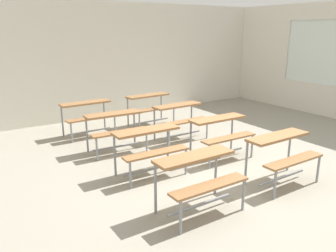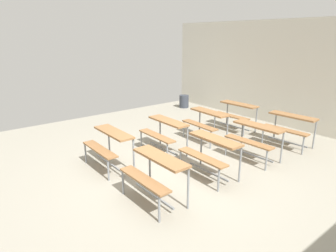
{
  "view_description": "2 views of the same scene",
  "coord_description": "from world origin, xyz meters",
  "px_view_note": "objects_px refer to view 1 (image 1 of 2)",
  "views": [
    {
      "loc": [
        -3.53,
        -3.96,
        2.27
      ],
      "look_at": [
        -0.27,
        1.05,
        0.57
      ],
      "focal_mm": 35.9,
      "sensor_mm": 36.0,
      "label": 1
    },
    {
      "loc": [
        3.9,
        -3.34,
        2.56
      ],
      "look_at": [
        -0.64,
        0.27,
        0.75
      ],
      "focal_mm": 31.21,
      "sensor_mm": 36.0,
      "label": 2
    }
  ],
  "objects_px": {
    "desk_bench_r1c1": "(221,128)",
    "desk_bench_r3c1": "(150,103)",
    "desk_bench_r2c0": "(116,123)",
    "desk_bench_r0c1": "(283,148)",
    "desk_bench_r2c1": "(180,114)",
    "desk_bench_r3c0": "(88,111)",
    "desk_bench_r0c0": "(199,171)",
    "desk_bench_r1c0": "(150,142)"
  },
  "relations": [
    {
      "from": "desk_bench_r1c0",
      "to": "desk_bench_r0c1",
      "type": "bearing_deg",
      "value": -41.1
    },
    {
      "from": "desk_bench_r0c1",
      "to": "desk_bench_r2c1",
      "type": "distance_m",
      "value": 2.63
    },
    {
      "from": "desk_bench_r1c1",
      "to": "desk_bench_r3c1",
      "type": "height_order",
      "value": "same"
    },
    {
      "from": "desk_bench_r1c1",
      "to": "desk_bench_r2c1",
      "type": "relative_size",
      "value": 0.99
    },
    {
      "from": "desk_bench_r2c0",
      "to": "desk_bench_r2c1",
      "type": "bearing_deg",
      "value": 0.92
    },
    {
      "from": "desk_bench_r3c0",
      "to": "desk_bench_r1c0",
      "type": "bearing_deg",
      "value": -90.07
    },
    {
      "from": "desk_bench_r1c0",
      "to": "desk_bench_r1c1",
      "type": "relative_size",
      "value": 1.0
    },
    {
      "from": "desk_bench_r0c1",
      "to": "desk_bench_r1c1",
      "type": "bearing_deg",
      "value": 92.21
    },
    {
      "from": "desk_bench_r3c0",
      "to": "desk_bench_r3c1",
      "type": "bearing_deg",
      "value": -1.65
    },
    {
      "from": "desk_bench_r2c0",
      "to": "desk_bench_r3c0",
      "type": "bearing_deg",
      "value": 96.47
    },
    {
      "from": "desk_bench_r2c1",
      "to": "desk_bench_r3c0",
      "type": "distance_m",
      "value": 2.05
    },
    {
      "from": "desk_bench_r1c0",
      "to": "desk_bench_r3c0",
      "type": "height_order",
      "value": "same"
    },
    {
      "from": "desk_bench_r2c0",
      "to": "desk_bench_r3c1",
      "type": "height_order",
      "value": "same"
    },
    {
      "from": "desk_bench_r0c0",
      "to": "desk_bench_r3c0",
      "type": "relative_size",
      "value": 0.99
    },
    {
      "from": "desk_bench_r2c1",
      "to": "desk_bench_r3c1",
      "type": "distance_m",
      "value": 1.33
    },
    {
      "from": "desk_bench_r0c0",
      "to": "desk_bench_r2c1",
      "type": "height_order",
      "value": "same"
    },
    {
      "from": "desk_bench_r1c1",
      "to": "desk_bench_r2c0",
      "type": "height_order",
      "value": "same"
    },
    {
      "from": "desk_bench_r0c0",
      "to": "desk_bench_r2c0",
      "type": "xyz_separation_m",
      "value": [
        0.06,
        2.65,
        0.0
      ]
    },
    {
      "from": "desk_bench_r0c1",
      "to": "desk_bench_r3c0",
      "type": "height_order",
      "value": "same"
    },
    {
      "from": "desk_bench_r1c1",
      "to": "desk_bench_r2c1",
      "type": "distance_m",
      "value": 1.32
    },
    {
      "from": "desk_bench_r0c0",
      "to": "desk_bench_r1c1",
      "type": "distance_m",
      "value": 1.99
    },
    {
      "from": "desk_bench_r1c0",
      "to": "desk_bench_r3c1",
      "type": "height_order",
      "value": "same"
    },
    {
      "from": "desk_bench_r0c0",
      "to": "desk_bench_r2c1",
      "type": "xyz_separation_m",
      "value": [
        1.54,
        2.61,
        0.0
      ]
    },
    {
      "from": "desk_bench_r1c0",
      "to": "desk_bench_r2c0",
      "type": "distance_m",
      "value": 1.31
    },
    {
      "from": "desk_bench_r0c0",
      "to": "desk_bench_r2c0",
      "type": "bearing_deg",
      "value": 88.5
    },
    {
      "from": "desk_bench_r0c0",
      "to": "desk_bench_r1c1",
      "type": "relative_size",
      "value": 1.0
    },
    {
      "from": "desk_bench_r1c1",
      "to": "desk_bench_r0c1",
      "type": "bearing_deg",
      "value": -86.77
    },
    {
      "from": "desk_bench_r3c1",
      "to": "desk_bench_r2c1",
      "type": "bearing_deg",
      "value": -94.1
    },
    {
      "from": "desk_bench_r1c1",
      "to": "desk_bench_r2c1",
      "type": "height_order",
      "value": "same"
    },
    {
      "from": "desk_bench_r0c1",
      "to": "desk_bench_r3c1",
      "type": "relative_size",
      "value": 0.98
    },
    {
      "from": "desk_bench_r1c1",
      "to": "desk_bench_r3c1",
      "type": "relative_size",
      "value": 0.98
    },
    {
      "from": "desk_bench_r0c0",
      "to": "desk_bench_r3c0",
      "type": "distance_m",
      "value": 3.94
    },
    {
      "from": "desk_bench_r0c1",
      "to": "desk_bench_r2c0",
      "type": "bearing_deg",
      "value": 119.2
    },
    {
      "from": "desk_bench_r1c0",
      "to": "desk_bench_r2c0",
      "type": "bearing_deg",
      "value": 90.3
    },
    {
      "from": "desk_bench_r3c0",
      "to": "desk_bench_r0c1",
      "type": "bearing_deg",
      "value": -69.77
    },
    {
      "from": "desk_bench_r3c0",
      "to": "desk_bench_r3c1",
      "type": "xyz_separation_m",
      "value": [
        1.6,
        0.01,
        0.0
      ]
    },
    {
      "from": "desk_bench_r0c1",
      "to": "desk_bench_r3c0",
      "type": "bearing_deg",
      "value": 111.73
    },
    {
      "from": "desk_bench_r2c1",
      "to": "desk_bench_r0c1",
      "type": "bearing_deg",
      "value": -90.53
    },
    {
      "from": "desk_bench_r1c1",
      "to": "desk_bench_r2c0",
      "type": "distance_m",
      "value": 2.0
    },
    {
      "from": "desk_bench_r1c0",
      "to": "desk_bench_r3c0",
      "type": "xyz_separation_m",
      "value": [
        -0.08,
        2.59,
        0.0
      ]
    },
    {
      "from": "desk_bench_r2c0",
      "to": "desk_bench_r0c1",
      "type": "bearing_deg",
      "value": -58.0
    },
    {
      "from": "desk_bench_r2c0",
      "to": "desk_bench_r1c0",
      "type": "bearing_deg",
      "value": -87.97
    }
  ]
}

